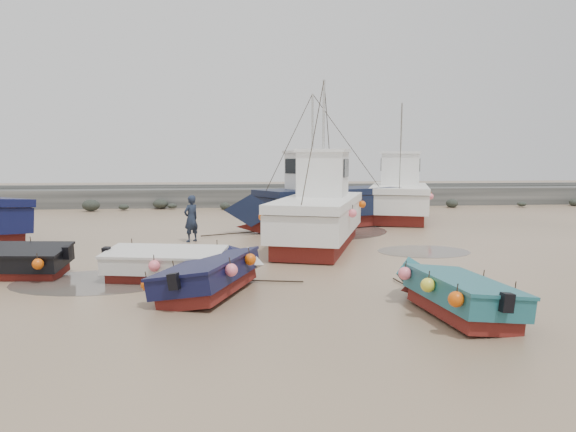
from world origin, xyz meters
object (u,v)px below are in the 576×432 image
(dinghy_2, at_px, (452,287))
(cabin_boat_3, at_px, (399,194))
(cabin_boat_2, at_px, (318,200))
(dinghy_5, at_px, (179,260))
(dinghy_1, at_px, (217,269))
(cabin_boat_1, at_px, (321,210))
(person, at_px, (192,242))

(dinghy_2, xyz_separation_m, cabin_boat_3, (4.51, 18.09, 0.78))
(cabin_boat_3, bearing_deg, cabin_boat_2, -128.50)
(dinghy_5, bearing_deg, cabin_boat_3, 155.74)
(dinghy_1, bearing_deg, dinghy_5, 148.56)
(dinghy_5, height_order, cabin_boat_1, cabin_boat_1)
(dinghy_5, bearing_deg, person, -166.71)
(dinghy_2, distance_m, person, 12.60)
(dinghy_2, xyz_separation_m, cabin_boat_1, (-1.23, 9.58, 0.76))
(dinghy_1, distance_m, cabin_boat_3, 18.27)
(person, bearing_deg, dinghy_2, 75.88)
(cabin_boat_1, bearing_deg, cabin_boat_3, 74.77)
(dinghy_1, distance_m, person, 8.50)
(dinghy_2, relative_size, cabin_boat_2, 0.55)
(cabin_boat_1, distance_m, cabin_boat_3, 10.26)
(cabin_boat_3, bearing_deg, cabin_boat_1, -106.18)
(cabin_boat_3, bearing_deg, dinghy_5, -108.95)
(dinghy_5, relative_size, cabin_boat_2, 0.56)
(dinghy_1, relative_size, cabin_boat_1, 0.55)
(cabin_boat_1, xyz_separation_m, person, (-4.97, 1.37, -1.33))
(dinghy_1, xyz_separation_m, cabin_boat_3, (9.57, 15.54, 0.79))
(cabin_boat_3, bearing_deg, person, -128.52)
(dinghy_5, bearing_deg, dinghy_2, 70.00)
(dinghy_2, distance_m, cabin_boat_3, 18.66)
(dinghy_5, height_order, cabin_boat_2, cabin_boat_2)
(dinghy_1, xyz_separation_m, dinghy_2, (5.06, -2.55, 0.01))
(dinghy_5, distance_m, cabin_boat_1, 7.54)
(dinghy_1, xyz_separation_m, person, (-1.14, 8.41, -0.55))
(dinghy_5, xyz_separation_m, person, (-0.10, 7.07, -0.56))
(dinghy_1, height_order, dinghy_5, same)
(dinghy_2, relative_size, dinghy_5, 0.98)
(cabin_boat_2, bearing_deg, cabin_boat_3, -82.23)
(cabin_boat_3, height_order, person, cabin_boat_3)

